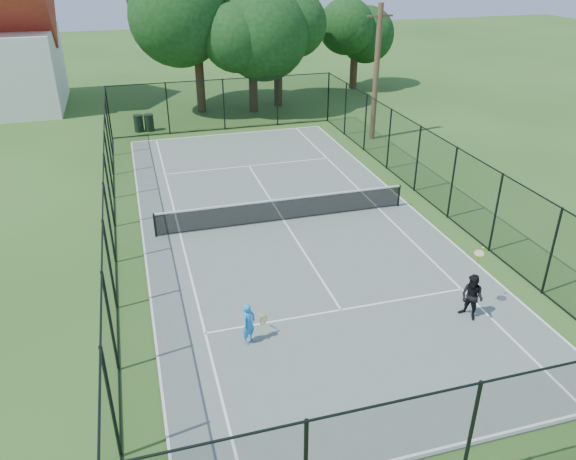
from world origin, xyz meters
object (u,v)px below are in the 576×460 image
object	(u,v)px
trash_bin_left	(139,123)
player_blue	(249,324)
player_black	(472,297)
tennis_net	(284,209)
trash_bin_right	(149,123)
utility_pole	(376,73)

from	to	relation	value
trash_bin_left	player_blue	distance (m)	21.23
player_blue	player_black	xyz separation A→B (m)	(6.47, -0.67, 0.10)
tennis_net	player_black	distance (m)	8.54
trash_bin_right	player_blue	bearing A→B (deg)	-86.32
tennis_net	trash_bin_right	bearing A→B (deg)	107.23
trash_bin_right	trash_bin_left	bearing A→B (deg)	176.25
utility_pole	player_blue	xyz separation A→B (m)	(-10.72, -16.12, -3.00)
tennis_net	player_black	size ratio (longest dim) A/B	4.98
utility_pole	player_black	bearing A→B (deg)	-104.22
utility_pole	player_black	size ratio (longest dim) A/B	3.58
trash_bin_left	utility_pole	bearing A→B (deg)	-21.59
tennis_net	trash_bin_left	world-z (taller)	tennis_net
player_blue	trash_bin_right	bearing A→B (deg)	93.68
trash_bin_left	player_black	xyz separation A→B (m)	(8.42, -21.81, 0.28)
trash_bin_left	player_black	distance (m)	23.38
trash_bin_right	tennis_net	bearing A→B (deg)	-72.77
player_blue	player_black	size ratio (longest dim) A/B	0.61
trash_bin_left	trash_bin_right	bearing A→B (deg)	-3.75
utility_pole	player_black	world-z (taller)	utility_pole
trash_bin_left	player_blue	world-z (taller)	player_blue
player_black	trash_bin_left	bearing A→B (deg)	111.12
trash_bin_left	trash_bin_right	xyz separation A→B (m)	(0.60, -0.04, 0.00)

